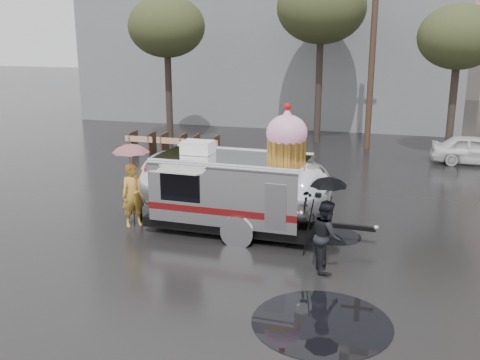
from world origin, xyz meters
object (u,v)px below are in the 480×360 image
(airstream_trailer, at_px, (236,186))
(tripod, at_px, (317,218))
(person_right, at_px, (326,236))
(person_left, at_px, (133,195))

(airstream_trailer, relative_size, tripod, 4.21)
(person_right, relative_size, tripod, 1.04)
(tripod, bearing_deg, airstream_trailer, 166.52)
(person_left, relative_size, person_right, 1.07)
(person_left, bearing_deg, airstream_trailer, -34.70)
(person_left, relative_size, tripod, 1.11)
(airstream_trailer, bearing_deg, tripod, -23.24)
(person_left, height_order, person_right, person_left)
(airstream_trailer, relative_size, person_left, 3.79)
(person_right, distance_m, tripod, 0.87)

